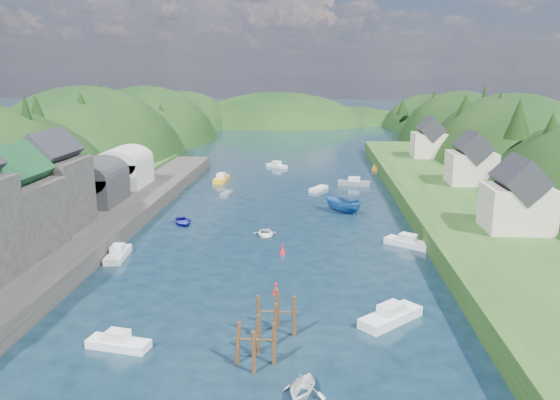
# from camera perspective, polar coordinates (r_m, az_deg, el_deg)

# --- Properties ---
(ground) EXTENTS (600.00, 600.00, 0.00)m
(ground) POSITION_cam_1_polar(r_m,az_deg,el_deg) (91.09, 0.88, 0.76)
(ground) COLOR black
(ground) RESTS_ON ground
(hillside_left) EXTENTS (44.00, 245.56, 52.00)m
(hillside_left) POSITION_cam_1_polar(r_m,az_deg,el_deg) (127.10, -19.26, -0.06)
(hillside_left) COLOR black
(hillside_left) RESTS_ON ground
(hillside_right) EXTENTS (36.00, 245.56, 48.00)m
(hillside_right) POSITION_cam_1_polar(r_m,az_deg,el_deg) (123.92, 22.73, -0.40)
(hillside_right) COLOR black
(hillside_right) RESTS_ON ground
(far_hills) EXTENTS (103.00, 68.00, 44.00)m
(far_hills) POSITION_cam_1_polar(r_m,az_deg,el_deg) (215.01, 2.80, 5.19)
(far_hills) COLOR black
(far_hills) RESTS_ON ground
(hill_trees) EXTENTS (90.51, 153.98, 11.77)m
(hill_trees) POSITION_cam_1_polar(r_m,az_deg,el_deg) (102.73, 1.54, 8.44)
(hill_trees) COLOR black
(hill_trees) RESTS_ON ground
(quay_left) EXTENTS (12.00, 110.00, 2.00)m
(quay_left) POSITION_cam_1_polar(r_m,az_deg,el_deg) (67.91, -21.16, -3.73)
(quay_left) COLOR #2D2B28
(quay_left) RESTS_ON ground
(terrace_left_grass) EXTENTS (12.00, 110.00, 2.50)m
(terrace_left_grass) POSITION_cam_1_polar(r_m,az_deg,el_deg) (71.04, -26.32, -3.29)
(terrace_left_grass) COLOR #234719
(terrace_left_grass) RESTS_ON ground
(boat_sheds) EXTENTS (7.00, 21.00, 7.50)m
(boat_sheds) POSITION_cam_1_polar(r_m,az_deg,el_deg) (84.73, -17.36, 2.82)
(boat_sheds) COLOR #2D2D30
(boat_sheds) RESTS_ON quay_left
(terrace_right) EXTENTS (16.00, 120.00, 2.40)m
(terrace_right) POSITION_cam_1_polar(r_m,az_deg,el_deg) (83.60, 17.91, -0.21)
(terrace_right) COLOR #234719
(terrace_right) RESTS_ON ground
(right_bank_cottages) EXTENTS (9.00, 59.24, 8.41)m
(right_bank_cottages) POSITION_cam_1_polar(r_m,az_deg,el_deg) (91.39, 18.70, 3.83)
(right_bank_cottages) COLOR beige
(right_bank_cottages) RESTS_ON terrace_right
(piling_cluster_near) EXTENTS (3.04, 2.85, 3.66)m
(piling_cluster_near) POSITION_cam_1_polar(r_m,az_deg,el_deg) (39.22, -2.54, -15.10)
(piling_cluster_near) COLOR #382314
(piling_cluster_near) RESTS_ON ground
(piling_cluster_far) EXTENTS (3.25, 3.03, 3.85)m
(piling_cluster_far) POSITION_cam_1_polar(r_m,az_deg,el_deg) (42.86, -0.38, -12.32)
(piling_cluster_far) COLOR #382314
(piling_cluster_far) RESTS_ON ground
(channel_buoy_near) EXTENTS (0.70, 0.70, 1.10)m
(channel_buoy_near) POSITION_cam_1_polar(r_m,az_deg,el_deg) (50.49, -0.42, -9.29)
(channel_buoy_near) COLOR red
(channel_buoy_near) RESTS_ON ground
(channel_buoy_far) EXTENTS (0.70, 0.70, 1.10)m
(channel_buoy_far) POSITION_cam_1_polar(r_m,az_deg,el_deg) (60.94, 0.26, -5.23)
(channel_buoy_far) COLOR red
(channel_buoy_far) RESTS_ON ground
(moored_boats) EXTENTS (36.16, 95.18, 2.42)m
(moored_boats) POSITION_cam_1_polar(r_m,az_deg,el_deg) (63.43, -1.21, -4.28)
(moored_boats) COLOR silver
(moored_boats) RESTS_ON ground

